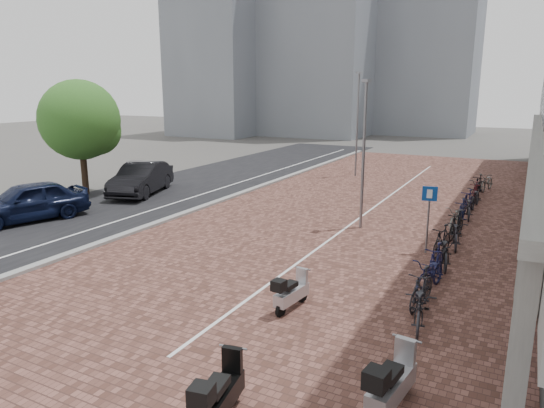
{
  "coord_description": "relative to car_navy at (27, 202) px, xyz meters",
  "views": [
    {
      "loc": [
        8.6,
        -10.43,
        5.65
      ],
      "look_at": [
        0.0,
        6.0,
        1.3
      ],
      "focal_mm": 32.63,
      "sensor_mm": 36.0,
      "label": 1
    }
  ],
  "objects": [
    {
      "name": "lamp_near",
      "position": [
        13.2,
        5.6,
        2.11
      ],
      "size": [
        0.12,
        0.12,
        5.93
      ],
      "primitive_type": "cylinder",
      "color": "slate",
      "rests_on": "ground"
    },
    {
      "name": "scooter_front",
      "position": [
        13.99,
        -2.71,
        -0.35
      ],
      "size": [
        0.64,
        1.53,
        1.02
      ],
      "primitive_type": null,
      "rotation": [
        0.0,
        0.0,
        -0.12
      ],
      "color": "#B6B6BC",
      "rests_on": "ground"
    },
    {
      "name": "scooter_back",
      "position": [
        17.36,
        -5.72,
        -0.25
      ],
      "size": [
        0.78,
        1.82,
        1.21
      ],
      "primitive_type": null,
      "rotation": [
        0.0,
        0.0,
        -0.13
      ],
      "color": "#9F9FA4",
      "rests_on": "ground"
    },
    {
      "name": "lamp_far",
      "position": [
        9.07,
        17.4,
        2.44
      ],
      "size": [
        0.12,
        0.12,
        6.61
      ],
      "primitive_type": "cylinder",
      "color": "gray",
      "rests_on": "ground"
    },
    {
      "name": "car_dark",
      "position": [
        0.47,
        6.63,
        0.0
      ],
      "size": [
        3.43,
        5.53,
        1.72
      ],
      "primitive_type": "imported",
      "rotation": [
        0.0,
        0.0,
        0.33
      ],
      "color": "black",
      "rests_on": "ground"
    },
    {
      "name": "ground",
      "position": [
        10.49,
        -3.12,
        -0.86
      ],
      "size": [
        140.0,
        140.0,
        0.0
      ],
      "primitive_type": "plane",
      "color": "#474442",
      "rests_on": "ground"
    },
    {
      "name": "parking_sign",
      "position": [
        16.22,
        3.53,
        0.75
      ],
      "size": [
        0.5,
        0.14,
        2.4
      ],
      "rotation": [
        0.0,
        0.0,
        0.19
      ],
      "color": "slate",
      "rests_on": "ground"
    },
    {
      "name": "curb",
      "position": [
        5.39,
        8.88,
        -0.79
      ],
      "size": [
        0.35,
        42.0,
        0.14
      ],
      "primitive_type": "cube",
      "color": "gray",
      "rests_on": "ground"
    },
    {
      "name": "bike_row",
      "position": [
        16.94,
        7.08,
        -0.34
      ],
      "size": [
        1.35,
        20.46,
        1.05
      ],
      "color": "black",
      "rests_on": "ground"
    },
    {
      "name": "street_asphalt",
      "position": [
        1.49,
        8.88,
        -0.85
      ],
      "size": [
        8.0,
        50.0,
        0.03
      ],
      "primitive_type": "cube",
      "color": "black",
      "rests_on": "ground"
    },
    {
      "name": "bg_towers",
      "position": [
        -3.85,
        45.81,
        13.11
      ],
      "size": [
        33.0,
        23.0,
        32.0
      ],
      "color": "gray",
      "rests_on": "ground"
    },
    {
      "name": "parking_line",
      "position": [
        12.69,
        8.88,
        -0.82
      ],
      "size": [
        0.1,
        30.0,
        0.0
      ],
      "primitive_type": "cube",
      "color": "white",
      "rests_on": "plaza_brick"
    },
    {
      "name": "car_navy",
      "position": [
        0.0,
        0.0,
        0.0
      ],
      "size": [
        3.5,
        5.42,
        1.72
      ],
      "primitive_type": "imported",
      "rotation": [
        0.0,
        0.0,
        -0.32
      ],
      "color": "black",
      "rests_on": "ground"
    },
    {
      "name": "scooter_mid",
      "position": [
        14.85,
        -7.37,
        -0.28
      ],
      "size": [
        0.82,
        1.77,
        1.17
      ],
      "primitive_type": null,
      "rotation": [
        0.0,
        0.0,
        0.18
      ],
      "color": "black",
      "rests_on": "ground"
    },
    {
      "name": "plaza_brick",
      "position": [
        12.49,
        8.88,
        -0.85
      ],
      "size": [
        14.5,
        42.0,
        0.04
      ],
      "primitive_type": "cube",
      "color": "brown",
      "rests_on": "ground"
    },
    {
      "name": "lane_line",
      "position": [
        3.49,
        8.88,
        -0.84
      ],
      "size": [
        0.12,
        44.0,
        0.0
      ],
      "primitive_type": "cube",
      "color": "white",
      "rests_on": "street_asphalt"
    },
    {
      "name": "street_tree",
      "position": [
        -2.09,
        5.27,
        3.04
      ],
      "size": [
        4.22,
        4.22,
        6.13
      ],
      "color": "#382619",
      "rests_on": "ground"
    }
  ]
}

